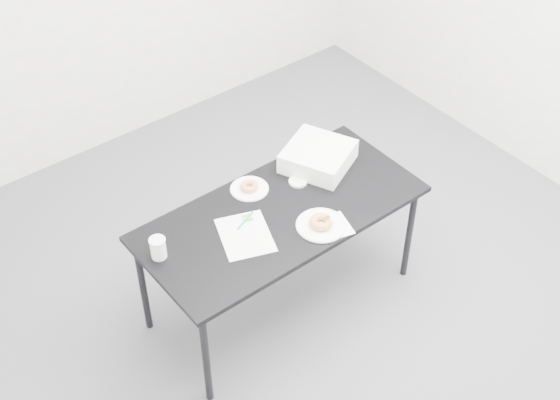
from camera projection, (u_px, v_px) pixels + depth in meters
floor at (300, 304)px, 4.39m from camera, size 4.00×4.00×0.00m
table at (281, 218)px, 4.00m from camera, size 1.49×0.70×0.68m
scorecard at (245, 235)px, 3.83m from camera, size 0.33×0.37×0.00m
logo_patch at (247, 218)px, 3.92m from camera, size 0.06×0.06×0.00m
pen at (245, 220)px, 3.91m from camera, size 0.14×0.06×0.01m
napkin at (332, 227)px, 3.88m from camera, size 0.22×0.22×0.00m
plate_near at (321, 225)px, 3.88m from camera, size 0.25×0.25×0.01m
donut_near at (321, 222)px, 3.86m from camera, size 0.16×0.16×0.04m
plate_far at (249, 189)px, 4.09m from camera, size 0.20×0.20×0.01m
donut_far at (249, 186)px, 4.08m from camera, size 0.12×0.12×0.03m
coffee_cup at (158, 248)px, 3.69m from camera, size 0.08×0.08×0.11m
cup_lid at (298, 182)px, 4.13m from camera, size 0.10×0.10×0.01m
bakery_box at (318, 156)px, 4.21m from camera, size 0.44×0.44×0.11m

